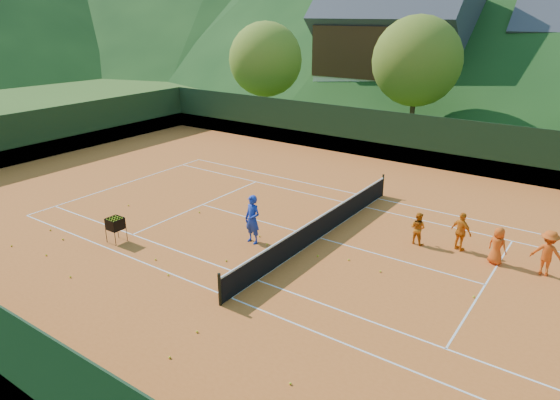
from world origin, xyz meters
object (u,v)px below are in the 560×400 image
Objects in this scene: ball_hopper at (115,224)px; chalet_left at (394,45)px; student_c at (497,246)px; tennis_net at (320,226)px; coach at (253,219)px; student_b at (461,232)px; student_a at (418,228)px; student_d at (548,253)px.

ball_hopper is 0.07× the size of chalet_left.
student_c is 0.11× the size of tennis_net.
coach is 7.91m from student_b.
tennis_net is at bearing 47.30° from student_b.
student_a is at bearing 37.30° from student_b.
student_d is (2.96, -0.22, 0.06)m from student_b.
tennis_net is at bearing -71.57° from chalet_left.
student_a is 0.79× the size of student_d.
ball_hopper is (-12.64, -6.66, 0.05)m from student_c.
tennis_net is 0.87× the size of chalet_left.
student_d reaches higher than ball_hopper.
student_b reaches higher than student_a.
chalet_left reaches higher than ball_hopper.
chalet_left is (-8.06, 31.86, 4.65)m from coach.
student_c is 32.95m from chalet_left.
student_a is at bearing 3.18° from student_d.
student_c is 0.10× the size of chalet_left.
chalet_left is at bearing 108.43° from tennis_net.
ball_hopper is (-4.43, -3.03, -0.23)m from coach.
coach is at bearing -75.80° from chalet_left.
chalet_left reaches higher than student_a.
student_a is at bearing 27.48° from tennis_net.
tennis_net is 8.03m from ball_hopper.
student_b is (1.54, 0.36, 0.11)m from student_a.
ball_hopper is 35.41m from chalet_left.
student_d is at bearing 25.49° from ball_hopper.
student_a is 0.11× the size of tennis_net.
student_d is (4.50, 0.15, 0.17)m from student_a.
chalet_left reaches higher than student_b.
student_d is at bearing 13.56° from tennis_net.
student_a is 4.50m from student_d.
tennis_net is (-6.27, -1.78, -0.19)m from student_c.
student_c is (1.38, -0.33, -0.07)m from student_b.
coach is 0.14× the size of chalet_left.
student_b is at bearing 31.84° from ball_hopper.
tennis_net is at bearing 35.65° from student_a.
student_c is 1.59m from student_d.
ball_hopper is at bearing 55.84° from student_b.
coach reaches higher than ball_hopper.
student_b is 0.11× the size of chalet_left.
chalet_left reaches higher than student_c.
ball_hopper is at bearing 46.39° from student_c.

